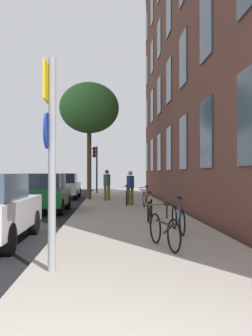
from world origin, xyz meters
name	(u,v)px	position (x,y,z in m)	size (l,w,h in m)	color
ground_plane	(50,208)	(-2.40, 15.00, 0.00)	(41.80, 41.80, 0.00)	#332D28
road_asphalt	(4,209)	(-4.50, 15.00, 0.01)	(7.00, 38.00, 0.01)	black
sidewalk	(125,207)	(1.10, 15.00, 0.06)	(4.20, 38.00, 0.12)	#9E9389
sign_post	(51,147)	(-0.59, 3.37, 2.05)	(0.16, 0.60, 3.32)	gray
traffic_light	(95,161)	(-0.64, 25.95, 2.57)	(0.43, 0.24, 3.58)	black
tree_near	(89,108)	(-0.79, 19.48, 5.47)	(3.50, 3.50, 6.87)	brown
bicycle_0	(164,230)	(1.45, 5.06, 0.49)	(0.53, 1.65, 0.95)	black
bicycle_1	(178,218)	(2.11, 7.04, 0.48)	(0.42, 1.74, 0.93)	black
bicycle_2	(150,209)	(1.66, 9.46, 0.49)	(0.49, 1.72, 0.94)	black
bicycle_3	(146,199)	(1.97, 13.64, 0.51)	(0.42, 1.75, 0.99)	black
bicycle_4	(127,197)	(1.20, 15.16, 0.50)	(0.42, 1.70, 0.98)	black
pedestrian_0	(130,185)	(1.40, 15.59, 1.05)	(0.48, 0.48, 1.64)	olive
pedestrian_1	(107,183)	(0.25, 18.30, 1.10)	(0.43, 0.43, 1.72)	olive
car_1	(45,192)	(-2.31, 13.25, 0.84)	(1.80, 3.95, 1.62)	#19662D
car_2	(64,186)	(-2.50, 21.69, 0.84)	(1.89, 4.00, 1.62)	silver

